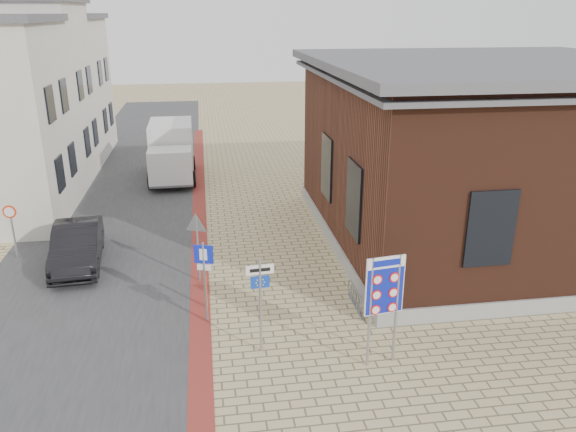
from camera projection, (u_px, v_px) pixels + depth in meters
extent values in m
plane|color=tan|center=(278.00, 356.00, 14.51)|extent=(120.00, 120.00, 0.00)
cube|color=#38383A|center=(127.00, 192.00, 27.67)|extent=(7.00, 60.00, 0.02)
cube|color=maroon|center=(199.00, 224.00, 23.52)|extent=(0.60, 40.00, 0.02)
cube|color=gray|center=(480.00, 230.00, 22.20)|extent=(12.15, 12.15, 0.50)
cube|color=#472217|center=(490.00, 150.00, 21.09)|extent=(12.00, 12.00, 6.00)
cube|color=#535359|center=(501.00, 63.00, 20.01)|extent=(13.00, 13.00, 0.30)
cube|color=#535359|center=(499.00, 75.00, 20.14)|extent=(12.70, 12.70, 0.15)
cube|color=black|center=(354.00, 200.00, 17.69)|extent=(0.12, 1.60, 2.40)
cube|color=black|center=(327.00, 167.00, 21.41)|extent=(0.12, 1.60, 2.40)
cube|color=black|center=(491.00, 229.00, 15.31)|extent=(1.40, 0.12, 2.20)
cube|color=black|center=(60.00, 174.00, 22.74)|extent=(0.10, 1.10, 1.40)
cube|color=black|center=(72.00, 159.00, 24.97)|extent=(0.10, 1.10, 1.40)
cube|color=black|center=(50.00, 104.00, 21.78)|extent=(0.10, 1.10, 1.40)
cube|color=black|center=(64.00, 96.00, 24.01)|extent=(0.10, 1.10, 1.40)
cube|color=beige|center=(13.00, 96.00, 28.18)|extent=(7.00, 6.00, 8.80)
cube|color=black|center=(87.00, 142.00, 28.31)|extent=(0.10, 1.10, 1.40)
cube|color=black|center=(95.00, 132.00, 30.54)|extent=(0.10, 1.10, 1.40)
cube|color=black|center=(80.00, 85.00, 27.35)|extent=(0.10, 1.10, 1.40)
cube|color=black|center=(89.00, 80.00, 29.58)|extent=(0.10, 1.10, 1.40)
cube|color=beige|center=(45.00, 89.00, 33.89)|extent=(7.00, 6.00, 8.00)
cube|color=#535359|center=(34.00, 16.00, 32.47)|extent=(7.40, 6.40, 0.30)
cube|color=black|center=(105.00, 120.00, 33.89)|extent=(0.10, 1.10, 1.40)
cube|color=black|center=(111.00, 114.00, 36.12)|extent=(0.10, 1.10, 1.40)
cube|color=black|center=(100.00, 73.00, 32.93)|extent=(0.10, 1.10, 1.40)
cube|color=black|center=(106.00, 69.00, 35.16)|extent=(0.10, 1.10, 1.40)
torus|color=slate|center=(361.00, 308.00, 16.28)|extent=(0.04, 0.60, 0.60)
torus|color=slate|center=(359.00, 303.00, 16.56)|extent=(0.04, 0.60, 0.60)
torus|color=slate|center=(356.00, 298.00, 16.83)|extent=(0.04, 0.60, 0.60)
torus|color=slate|center=(353.00, 294.00, 17.11)|extent=(0.04, 0.60, 0.60)
torus|color=slate|center=(351.00, 289.00, 17.39)|extent=(0.04, 0.60, 0.60)
cube|color=slate|center=(356.00, 306.00, 16.92)|extent=(0.08, 1.60, 0.04)
imported|color=black|center=(77.00, 245.00, 19.54)|extent=(1.95, 4.49, 1.44)
cube|color=slate|center=(173.00, 171.00, 29.71)|extent=(2.19, 5.47, 0.25)
cube|color=silver|center=(171.00, 165.00, 27.66)|extent=(2.14, 1.74, 1.61)
cube|color=black|center=(170.00, 163.00, 26.85)|extent=(1.91, 0.11, 0.81)
cube|color=silver|center=(171.00, 143.00, 30.10)|extent=(2.27, 3.66, 2.21)
cylinder|color=black|center=(150.00, 181.00, 28.07)|extent=(0.26, 0.81, 0.81)
cylinder|color=black|center=(193.00, 179.00, 28.39)|extent=(0.26, 0.81, 0.81)
cylinder|color=black|center=(154.00, 165.00, 31.05)|extent=(0.26, 0.81, 0.81)
cylinder|color=black|center=(193.00, 163.00, 31.38)|extent=(0.26, 0.81, 0.81)
cylinder|color=gray|center=(370.00, 314.00, 13.62)|extent=(0.07, 0.07, 2.94)
cylinder|color=gray|center=(396.00, 309.00, 13.82)|extent=(0.07, 0.07, 2.94)
cube|color=white|center=(385.00, 286.00, 13.48)|extent=(1.00, 0.19, 1.51)
cube|color=#0D1AA6|center=(385.00, 286.00, 13.48)|extent=(0.96, 0.19, 1.47)
cube|color=white|center=(386.00, 262.00, 13.27)|extent=(0.96, 0.19, 0.28)
cylinder|color=gray|center=(261.00, 306.00, 14.28)|extent=(0.07, 0.07, 2.63)
cube|color=white|center=(260.00, 270.00, 13.93)|extent=(0.71, 0.10, 0.25)
cube|color=#0F38B7|center=(260.00, 282.00, 14.05)|extent=(0.48, 0.08, 0.32)
cylinder|color=gray|center=(205.00, 283.00, 15.70)|extent=(0.07, 0.07, 2.45)
cube|color=#1021C5|center=(203.00, 254.00, 15.40)|extent=(0.53, 0.19, 0.54)
cube|color=white|center=(204.00, 267.00, 15.53)|extent=(0.39, 0.15, 0.18)
cylinder|color=gray|center=(198.00, 249.00, 18.15)|extent=(0.07, 0.07, 2.29)
cylinder|color=gray|center=(13.00, 232.00, 19.92)|extent=(0.07, 0.07, 2.01)
cylinder|color=red|center=(10.00, 212.00, 19.66)|extent=(0.48, 0.07, 0.48)
cylinder|color=#FB3C0D|center=(206.00, 292.00, 16.68)|extent=(0.12, 0.12, 1.05)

